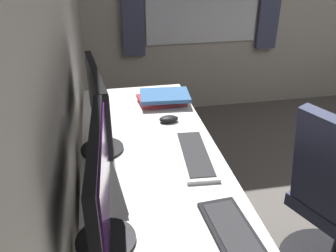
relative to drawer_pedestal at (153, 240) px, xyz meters
The scene contains 9 objects.
wall_back 1.04m from the drawer_pedestal, 121.07° to the left, with size 5.26×0.10×2.60m, color beige.
desk 0.31m from the drawer_pedestal, 70.97° to the right, with size 1.97×0.64×0.73m.
drawer_pedestal is the anchor object (origin of this frame).
monitor_primary 0.69m from the drawer_pedestal, 39.11° to the left, with size 0.56×0.20×0.40m.
monitor_secondary 0.74m from the drawer_pedestal, 150.09° to the left, with size 0.55×0.20×0.41m.
keyboard_main 0.63m from the drawer_pedestal, 152.93° to the right, with size 0.43×0.17×0.02m.
keyboard_spare 0.46m from the drawer_pedestal, 65.85° to the right, with size 0.43×0.17×0.02m.
mouse_spare 0.63m from the drawer_pedestal, 20.08° to the right, with size 0.06×0.10×0.03m, color black.
book_stack_near 0.84m from the drawer_pedestal, 15.01° to the right, with size 0.23×0.32×0.06m.
Camera 1 is at (-1.01, 2.15, 1.63)m, focal length 38.19 mm.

